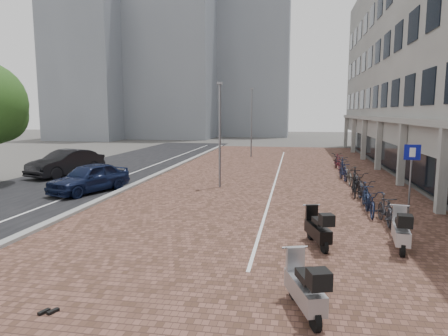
# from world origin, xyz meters

# --- Properties ---
(ground) EXTENTS (140.00, 140.00, 0.00)m
(ground) POSITION_xyz_m (0.00, 0.00, 0.00)
(ground) COLOR #474442
(ground) RESTS_ON ground
(plaza_brick) EXTENTS (14.50, 42.00, 0.04)m
(plaza_brick) POSITION_xyz_m (2.00, 12.00, 0.01)
(plaza_brick) COLOR brown
(plaza_brick) RESTS_ON ground
(street_asphalt) EXTENTS (8.00, 50.00, 0.03)m
(street_asphalt) POSITION_xyz_m (-9.00, 12.00, 0.01)
(street_asphalt) COLOR black
(street_asphalt) RESTS_ON ground
(curb) EXTENTS (0.35, 42.00, 0.14)m
(curb) POSITION_xyz_m (-5.10, 12.00, 0.07)
(curb) COLOR gray
(curb) RESTS_ON ground
(lane_line) EXTENTS (0.12, 44.00, 0.00)m
(lane_line) POSITION_xyz_m (-7.00, 12.00, 0.02)
(lane_line) COLOR white
(lane_line) RESTS_ON street_asphalt
(parking_line) EXTENTS (0.10, 30.00, 0.00)m
(parking_line) POSITION_xyz_m (2.20, 12.00, 0.04)
(parking_line) COLOR white
(parking_line) RESTS_ON plaza_brick
(bg_towers) EXTENTS (33.00, 23.00, 32.00)m
(bg_towers) POSITION_xyz_m (-14.34, 48.94, 13.96)
(bg_towers) COLOR gray
(bg_towers) RESTS_ON ground
(car_navy) EXTENTS (3.07, 4.55, 1.44)m
(car_navy) POSITION_xyz_m (-6.60, 5.53, 0.72)
(car_navy) COLOR #0E1634
(car_navy) RESTS_ON ground
(car_dark) EXTENTS (3.11, 5.14, 1.60)m
(car_dark) POSITION_xyz_m (-10.60, 10.05, 0.80)
(car_dark) COLOR black
(car_dark) RESTS_ON ground
(shoes) EXTENTS (0.39, 0.36, 0.08)m
(shoes) POSITION_xyz_m (-1.38, -5.68, 0.04)
(shoes) COLOR black
(shoes) RESTS_ON ground
(scooter_front) EXTENTS (0.79, 1.81, 1.20)m
(scooter_front) POSITION_xyz_m (6.27, -0.58, 0.60)
(scooter_front) COLOR #BABABF
(scooter_front) RESTS_ON ground
(scooter_mid) EXTENTS (0.97, 1.75, 1.15)m
(scooter_mid) POSITION_xyz_m (3.96, -0.71, 0.58)
(scooter_mid) COLOR black
(scooter_mid) RESTS_ON ground
(scooter_back) EXTENTS (1.05, 1.81, 1.19)m
(scooter_back) POSITION_xyz_m (3.50, -4.80, 0.59)
(scooter_back) COLOR #96969A
(scooter_back) RESTS_ON ground
(parking_sign) EXTENTS (0.57, 0.11, 2.72)m
(parking_sign) POSITION_xyz_m (7.50, 3.35, 1.85)
(parking_sign) COLOR slate
(parking_sign) RESTS_ON ground
(lamp_near) EXTENTS (0.12, 0.12, 5.33)m
(lamp_near) POSITION_xyz_m (-0.55, 7.84, 2.67)
(lamp_near) COLOR gray
(lamp_near) RESTS_ON ground
(lamp_far) EXTENTS (0.12, 0.12, 5.88)m
(lamp_far) POSITION_xyz_m (-0.52, 22.40, 2.94)
(lamp_far) COLOR slate
(lamp_far) RESTS_ON ground
(bike_row) EXTENTS (1.17, 18.13, 1.05)m
(bike_row) POSITION_xyz_m (6.23, 9.05, 0.52)
(bike_row) COLOR black
(bike_row) RESTS_ON ground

